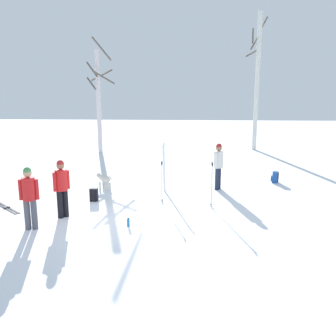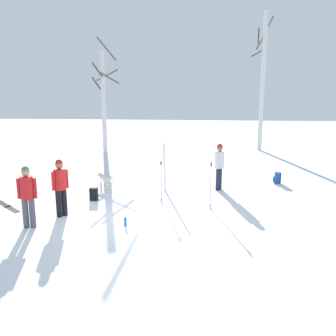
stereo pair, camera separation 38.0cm
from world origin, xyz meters
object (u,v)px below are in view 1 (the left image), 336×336
Objects in this scene: person_0 at (62,185)px; ski_pair_planted_0 at (164,167)px; water_bottle_0 at (128,222)px; birch_tree_2 at (257,80)px; ski_pair_lying_0 at (6,207)px; ski_poles_1 at (212,184)px; backpack_1 at (94,195)px; birch_tree_1 at (99,98)px; ski_poles_0 at (162,181)px; person_2 at (29,194)px; person_1 at (218,163)px; backpack_0 at (275,177)px; dog at (104,179)px.

ski_pair_planted_0 is (2.80, 2.93, -0.09)m from person_0.
water_bottle_0 is 14.28m from birch_tree_2.
water_bottle_0 is (4.10, -1.40, 0.11)m from ski_pair_lying_0.
person_0 reaches higher than ski_poles_1.
person_0 is 1.27× the size of ski_pair_lying_0.
ski_pair_planted_0 reaches higher than backpack_1.
birch_tree_2 reaches higher than backpack_1.
birch_tree_1 reaches higher than ski_poles_1.
person_2 is at bearing -143.69° from ski_poles_0.
ski_poles_0 reaches higher than ski_pair_lying_0.
person_0 is 10.81m from birch_tree_1.
ski_poles_1 is at bearing 35.78° from water_bottle_0.
person_1 is at bearing -50.69° from birch_tree_1.
person_1 reaches higher than backpack_0.
ski_poles_0 is 10.13m from birch_tree_1.
ski_poles_0 is at bearing -1.89° from backpack_1.
backpack_0 is 10.79m from birch_tree_1.
birch_tree_2 reaches higher than dog.
dog is at bearing 177.15° from ski_pair_planted_0.
birch_tree_2 reaches higher than person_0.
backpack_0 is (4.32, 2.76, -0.52)m from ski_poles_0.
backpack_1 is (1.10, 2.56, -0.77)m from person_2.
backpack_0 is (2.34, 1.07, -0.77)m from person_1.
dog is 6.68m from backpack_0.
ski_pair_lying_0 is at bearing -139.33° from dog.
ski_pair_lying_0 is 4.34m from water_bottle_0.
person_1 reaches higher than water_bottle_0.
birch_tree_1 is at bearing 106.09° from water_bottle_0.
ski_poles_1 is (1.59, -0.46, 0.04)m from ski_poles_0.
dog is 3.97m from water_bottle_0.
birch_tree_1 is at bearing 143.13° from backpack_0.
ski_pair_planted_0 is at bearing 49.00° from person_2.
person_1 is 1.18× the size of ski_poles_1.
backpack_0 is at bearing 31.05° from person_0.
person_0 is at bearing -122.63° from birch_tree_2.
backpack_0 is 1.68× the size of water_bottle_0.
person_0 is 4.05m from ski_pair_planted_0.
birch_tree_1 is at bearing 114.05° from ski_poles_0.
person_1 is at bearing 20.76° from backpack_1.
person_2 is 15.54m from birch_tree_2.
dog is 2.29m from ski_pair_planted_0.
water_bottle_0 is (2.58, 0.31, -0.86)m from person_2.
person_1 is 0.96× the size of ski_pair_planted_0.
ski_pair_lying_0 is at bearing 160.01° from person_0.
water_bottle_0 is at bearing -110.05° from ski_poles_0.
person_1 is 6.54× the size of water_bottle_0.
person_2 is at bearing -131.00° from ski_pair_planted_0.
birch_tree_1 is (-4.01, 7.62, 2.13)m from ski_pair_planted_0.
backpack_0 reaches higher than water_bottle_0.
person_2 reaches higher than backpack_0.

